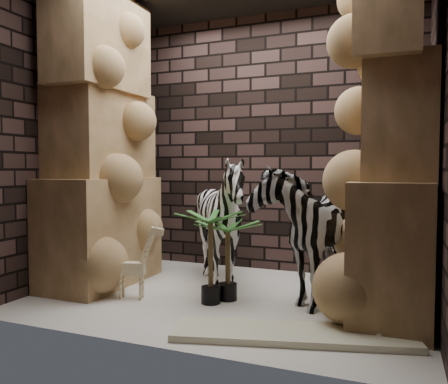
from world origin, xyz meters
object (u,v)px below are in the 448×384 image
at_px(zebra_right, 309,220).
at_px(zebra_left, 221,228).
at_px(palm_front, 228,260).
at_px(surfboard, 292,334).
at_px(giraffe_toy, 131,260).
at_px(palm_back, 211,257).

relative_size(zebra_right, zebra_left, 1.12).
relative_size(palm_front, surfboard, 0.43).
bearing_deg(giraffe_toy, surfboard, -29.45).
bearing_deg(zebra_left, surfboard, -41.47).
relative_size(zebra_right, giraffe_toy, 2.01).
bearing_deg(surfboard, palm_front, 123.99).
height_order(zebra_right, zebra_left, zebra_right).
bearing_deg(palm_back, giraffe_toy, -169.14).
height_order(giraffe_toy, surfboard, giraffe_toy).
xyz_separation_m(zebra_left, palm_back, (0.15, -0.61, -0.17)).
height_order(zebra_left, palm_back, zebra_left).
height_order(giraffe_toy, palm_back, palm_back).
distance_m(giraffe_toy, palm_front, 0.89).
bearing_deg(giraffe_toy, palm_back, -5.28).
bearing_deg(zebra_right, palm_front, -143.74).
height_order(palm_back, surfboard, palm_back).
height_order(zebra_right, giraffe_toy, zebra_right).
xyz_separation_m(zebra_right, palm_back, (-0.77, -0.53, -0.31)).
distance_m(giraffe_toy, palm_back, 0.75).
relative_size(giraffe_toy, surfboard, 0.42).
bearing_deg(zebra_left, zebra_right, 1.86).
bearing_deg(surfboard, giraffe_toy, 152.35).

